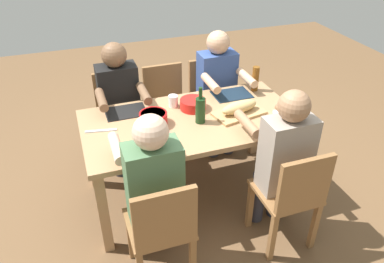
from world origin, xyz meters
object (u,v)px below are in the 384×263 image
object	(u,v)px
chair_far_right	(210,97)
napkin_stack	(284,115)
diner_near_left	(153,182)
bread_loaf	(239,107)
dining_table	(192,129)
chair_near_right	(292,194)
diner_far_right	(218,85)
beer_bottle	(255,79)
cup_far_center	(173,101)
chair_far_center	(166,104)
diner_far_left	(120,100)
cutting_board	(239,113)
serving_bowl_pasta	(193,104)
chair_far_left	(119,112)
wine_glass	(144,123)
diner_near_right	(282,154)
wine_bottle	(200,110)
serving_bowl_salad	(153,118)
chair_near_left	(162,228)

from	to	relation	value
chair_far_right	napkin_stack	world-z (taller)	chair_far_right
diner_near_left	bread_loaf	bearing A→B (deg)	32.48
dining_table	chair_near_right	world-z (taller)	chair_near_right
bread_loaf	diner_far_right	bearing A→B (deg)	82.19
chair_near_right	diner_near_left	world-z (taller)	diner_near_left
beer_bottle	napkin_stack	world-z (taller)	beer_bottle
bread_loaf	cup_far_center	world-z (taller)	bread_loaf
chair_far_center	diner_far_left	bearing A→B (deg)	-158.25
bread_loaf	cutting_board	bearing A→B (deg)	90.00
diner_far_right	serving_bowl_pasta	bearing A→B (deg)	-133.44
chair_far_left	cutting_board	distance (m)	1.19
bread_loaf	wine_glass	bearing A→B (deg)	-174.22
diner_far_right	chair_far_left	bearing A→B (deg)	168.72
diner_near_right	napkin_stack	distance (m)	0.46
wine_bottle	chair_near_right	bearing A→B (deg)	-59.56
diner_far_right	serving_bowl_salad	size ratio (longest dim) A/B	5.72
diner_near_right	diner_far_right	distance (m)	1.16
chair_far_left	bread_loaf	distance (m)	1.21
chair_near_left	serving_bowl_pasta	distance (m)	1.10
chair_near_left	chair_far_right	xyz separation A→B (m)	(0.92, 1.52, 0.00)
chair_far_right	bread_loaf	xyz separation A→B (m)	(-0.09, -0.81, 0.32)
diner_far_right	beer_bottle	world-z (taller)	diner_far_right
serving_bowl_pasta	serving_bowl_salad	xyz separation A→B (m)	(-0.36, -0.13, 0.01)
dining_table	diner_far_left	distance (m)	0.74
chair_near_left	diner_near_left	size ratio (longest dim) A/B	0.71
chair_far_right	cutting_board	world-z (taller)	chair_far_right
wine_glass	diner_near_left	bearing A→B (deg)	-98.03
chair_near_right	diner_far_left	distance (m)	1.64
chair_far_center	wine_bottle	world-z (taller)	wine_bottle
chair_near_right	chair_near_left	size ratio (longest dim) A/B	1.00
dining_table	bread_loaf	distance (m)	0.41
beer_bottle	cup_far_center	bearing A→B (deg)	-176.26
serving_bowl_salad	diner_far_right	bearing A→B (deg)	35.88
dining_table	wine_glass	size ratio (longest dim) A/B	10.08
serving_bowl_salad	bread_loaf	xyz separation A→B (m)	(0.67, -0.08, 0.01)
chair_far_right	wine_bottle	distance (m)	0.99
diner_near_left	chair_near_left	bearing A→B (deg)	-90.00
wine_glass	cup_far_center	distance (m)	0.50
chair_near_right	diner_near_right	world-z (taller)	diner_near_right
chair_near_left	bread_loaf	world-z (taller)	same
diner_far_right	wine_bottle	distance (m)	0.77
chair_far_left	wine_glass	world-z (taller)	wine_glass
serving_bowl_pasta	diner_far_left	bearing A→B (deg)	141.30
diner_far_left	diner_far_right	bearing A→B (deg)	0.00
chair_near_right	chair_far_right	distance (m)	1.52
chair_near_right	chair_far_center	distance (m)	1.59
chair_near_left	cutting_board	distance (m)	1.13
diner_near_left	cup_far_center	bearing A→B (deg)	65.03
wine_bottle	napkin_stack	bearing A→B (deg)	-11.49
chair_far_left	chair_far_right	bearing A→B (deg)	0.00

